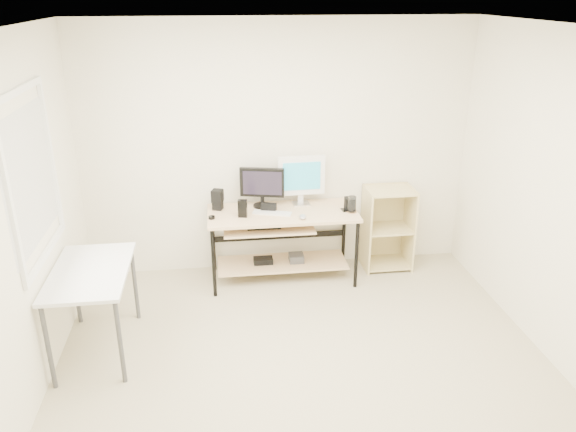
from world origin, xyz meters
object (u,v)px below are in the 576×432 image
Objects in this scene: shelf_unit at (387,227)px; black_monitor at (262,185)px; side_table at (91,279)px; audio_controller at (243,208)px; white_imac at (301,177)px; desk at (280,231)px.

black_monitor is at bearing 179.77° from shelf_unit.
audio_controller is (1.28, 0.97, 0.17)m from side_table.
side_table is 3.09m from shelf_unit.
white_imac is at bearing 178.62° from shelf_unit.
shelf_unit reaches higher than side_table.
white_imac is (0.41, 0.02, 0.06)m from black_monitor.
side_table is 2.30m from white_imac.
desk is 1.97m from side_table.
desk and side_table have the same top height.
desk is at bearing 23.89° from audio_controller.
side_table is 1.94× the size of white_imac.
black_monitor is at bearing 60.33° from audio_controller.
desk is 0.50m from black_monitor.
shelf_unit is at bearing 13.01° from black_monitor.
desk is at bearing -32.57° from black_monitor.
desk is 1.19m from shelf_unit.
black_monitor reaches higher than side_table.
black_monitor is 0.41m from white_imac.
side_table is 5.69× the size of audio_controller.
audio_controller is at bearing 37.31° from side_table.
white_imac is (0.24, 0.18, 0.51)m from desk.
white_imac is 0.71m from audio_controller.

